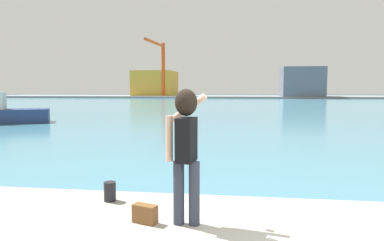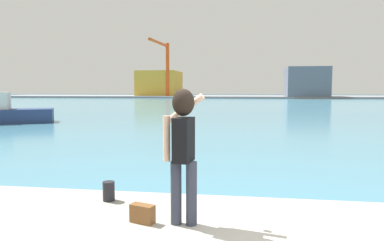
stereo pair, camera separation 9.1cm
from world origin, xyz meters
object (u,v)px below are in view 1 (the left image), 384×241
at_px(person_photographer, 186,142).
at_px(harbor_bollard, 110,191).
at_px(handbag, 145,214).
at_px(port_crane, 161,61).
at_px(warehouse_left, 155,83).
at_px(warehouse_right, 302,82).

relative_size(person_photographer, harbor_bollard, 5.79).
bearing_deg(handbag, person_photographer, 2.93).
xyz_separation_m(person_photographer, port_crane, (-19.41, 84.59, 7.82)).
distance_m(handbag, port_crane, 87.14).
bearing_deg(person_photographer, harbor_bollard, 68.19).
distance_m(person_photographer, warehouse_left, 95.91).
bearing_deg(warehouse_left, handbag, -76.49).
bearing_deg(handbag, port_crane, 102.58).
bearing_deg(warehouse_left, harbor_bollard, -76.83).
bearing_deg(port_crane, warehouse_left, 112.31).
height_order(warehouse_right, port_crane, port_crane).
xyz_separation_m(handbag, warehouse_right, (16.85, 86.17, 3.41)).
xyz_separation_m(handbag, port_crane, (-18.88, 84.62, 8.77)).
height_order(warehouse_left, port_crane, port_crane).
xyz_separation_m(person_photographer, warehouse_left, (-22.91, 93.11, 2.28)).
relative_size(harbor_bollard, warehouse_left, 0.02).
bearing_deg(warehouse_right, warehouse_left, 169.93).
xyz_separation_m(person_photographer, harbor_bollard, (-1.31, 0.77, -0.91)).
height_order(handbag, port_crane, port_crane).
xyz_separation_m(harbor_bollard, warehouse_left, (-21.60, 92.34, 3.19)).
xyz_separation_m(warehouse_left, warehouse_right, (39.23, -6.97, 0.19)).
distance_m(harbor_bollard, port_crane, 86.20).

